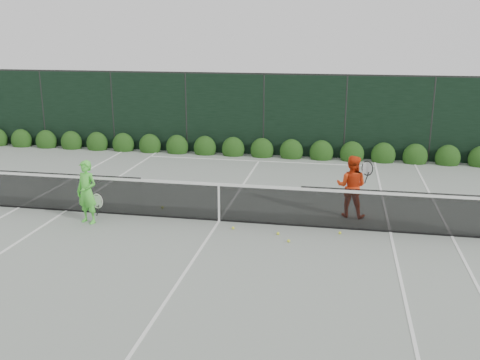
# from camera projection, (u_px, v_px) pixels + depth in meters

# --- Properties ---
(ground) EXTENTS (80.00, 80.00, 0.00)m
(ground) POSITION_uv_depth(u_px,v_px,m) (219.00, 221.00, 13.26)
(ground) COLOR gray
(ground) RESTS_ON ground
(tennis_net) EXTENTS (12.90, 0.10, 1.07)m
(tennis_net) POSITION_uv_depth(u_px,v_px,m) (218.00, 201.00, 13.12)
(tennis_net) COLOR black
(tennis_net) RESTS_ON ground
(player_woman) EXTENTS (0.68, 0.52, 1.56)m
(player_woman) POSITION_uv_depth(u_px,v_px,m) (87.00, 192.00, 12.96)
(player_woman) COLOR #53DB40
(player_woman) RESTS_ON ground
(player_man) EXTENTS (0.93, 0.74, 1.58)m
(player_man) POSITION_uv_depth(u_px,v_px,m) (351.00, 186.00, 13.40)
(player_man) COLOR red
(player_man) RESTS_ON ground
(court_lines) EXTENTS (11.03, 23.83, 0.01)m
(court_lines) POSITION_uv_depth(u_px,v_px,m) (219.00, 221.00, 13.26)
(court_lines) COLOR white
(court_lines) RESTS_ON ground
(windscreen_fence) EXTENTS (32.00, 21.07, 3.06)m
(windscreen_fence) POSITION_uv_depth(u_px,v_px,m) (187.00, 195.00, 10.28)
(windscreen_fence) COLOR black
(windscreen_fence) RESTS_ON ground
(hedge_row) EXTENTS (31.66, 0.65, 0.94)m
(hedge_row) POSITION_uv_depth(u_px,v_px,m) (262.00, 150.00, 19.96)
(hedge_row) COLOR #15350E
(hedge_row) RESTS_ON ground
(tennis_balls) EXTENTS (4.72, 1.76, 0.07)m
(tennis_balls) POSITION_uv_depth(u_px,v_px,m) (257.00, 228.00, 12.70)
(tennis_balls) COLOR yellow
(tennis_balls) RESTS_ON ground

